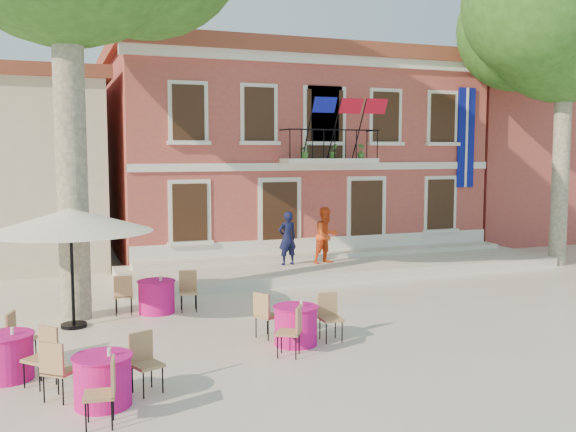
# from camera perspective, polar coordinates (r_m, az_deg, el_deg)

# --- Properties ---
(ground) EXTENTS (90.00, 90.00, 0.00)m
(ground) POSITION_cam_1_polar(r_m,az_deg,el_deg) (15.85, 5.17, -8.11)
(ground) COLOR beige
(ground) RESTS_ON ground
(main_building) EXTENTS (13.50, 9.59, 7.50)m
(main_building) POSITION_cam_1_polar(r_m,az_deg,el_deg) (25.40, -0.35, 5.70)
(main_building) COLOR #AF533F
(main_building) RESTS_ON ground
(neighbor_east) EXTENTS (9.40, 9.40, 6.40)m
(neighbor_east) POSITION_cam_1_polar(r_m,az_deg,el_deg) (32.34, 19.49, 4.37)
(neighbor_east) COLOR #AF533F
(neighbor_east) RESTS_ON ground
(terrace) EXTENTS (14.00, 3.40, 0.30)m
(terrace) POSITION_cam_1_polar(r_m,az_deg,el_deg) (20.55, 4.96, -4.49)
(terrace) COLOR silver
(terrace) RESTS_ON ground
(plane_tree_east) EXTENTS (5.59, 5.59, 10.97)m
(plane_tree_east) POSITION_cam_1_polar(r_m,az_deg,el_deg) (23.60, 23.55, 15.84)
(plane_tree_east) COLOR #A59E84
(plane_tree_east) RESTS_ON ground
(patio_umbrella) EXTENTS (3.48, 3.48, 2.59)m
(patio_umbrella) POSITION_cam_1_polar(r_m,az_deg,el_deg) (14.43, -18.78, -0.39)
(patio_umbrella) COLOR black
(patio_umbrella) RESTS_ON ground
(pedestrian_navy) EXTENTS (0.65, 0.47, 1.66)m
(pedestrian_navy) POSITION_cam_1_polar(r_m,az_deg,el_deg) (19.81, -0.06, -1.99)
(pedestrian_navy) COLOR #0F1233
(pedestrian_navy) RESTS_ON terrace
(pedestrian_orange) EXTENTS (1.01, 0.88, 1.77)m
(pedestrian_orange) POSITION_cam_1_polar(r_m,az_deg,el_deg) (20.12, 3.42, -1.72)
(pedestrian_orange) COLOR #F2501C
(pedestrian_orange) RESTS_ON terrace
(cafe_table_0) EXTENTS (1.80, 1.82, 0.95)m
(cafe_table_0) POSITION_cam_1_polar(r_m,az_deg,el_deg) (11.87, -23.71, -11.18)
(cafe_table_0) COLOR #BF1271
(cafe_table_0) RESTS_ON ground
(cafe_table_1) EXTENTS (1.64, 1.87, 0.95)m
(cafe_table_1) POSITION_cam_1_polar(r_m,az_deg,el_deg) (12.77, 0.69, -9.50)
(cafe_table_1) COLOR #BF1271
(cafe_table_1) RESTS_ON ground
(cafe_table_2) EXTENTS (1.86, 1.73, 0.95)m
(cafe_table_2) POSITION_cam_1_polar(r_m,az_deg,el_deg) (10.22, -16.14, -13.65)
(cafe_table_2) COLOR #BF1271
(cafe_table_2) RESTS_ON ground
(cafe_table_3) EXTENTS (1.96, 0.90, 0.95)m
(cafe_table_3) POSITION_cam_1_polar(r_m,az_deg,el_deg) (15.52, -11.61, -6.92)
(cafe_table_3) COLOR #BF1271
(cafe_table_3) RESTS_ON ground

